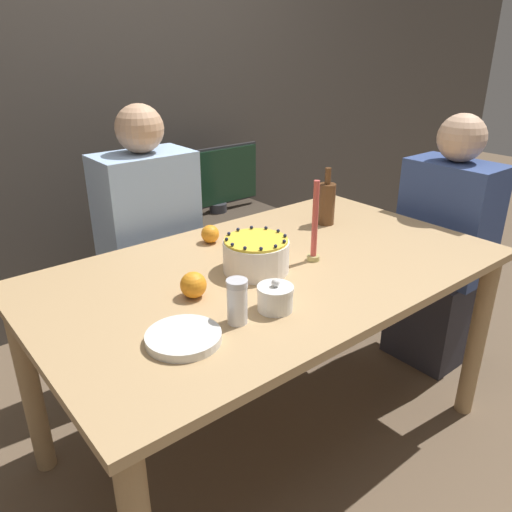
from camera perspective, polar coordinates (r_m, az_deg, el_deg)
The scene contains 15 objects.
ground_plane at distance 2.15m, azimuth 1.54°, elevation -19.74°, with size 12.00×12.00×0.00m, color brown.
wall_behind at distance 2.78m, azimuth -18.43°, elevation 18.87°, with size 8.00×0.05×2.60m.
dining_table at distance 1.77m, azimuth 1.77°, elevation -4.22°, with size 1.62×0.95×0.75m.
cake at distance 1.67m, azimuth 0.00°, elevation 0.12°, with size 0.22×0.22×0.13m.
sugar_bowl at distance 1.43m, azimuth 2.21°, elevation -4.78°, with size 0.11×0.11×0.10m.
sugar_shaker at distance 1.36m, azimuth -2.16°, elevation -5.19°, with size 0.06×0.06×0.13m.
plate_stack at distance 1.32m, azimuth -8.28°, elevation -9.20°, with size 0.20×0.20×0.02m.
candle at distance 1.74m, azimuth 6.71°, elevation 3.11°, with size 0.05×0.05×0.29m.
bottle at distance 2.12m, azimuth 8.05°, elevation 6.04°, with size 0.07×0.07×0.24m.
orange_fruit_0 at distance 1.92m, azimuth -5.26°, elevation 2.52°, with size 0.07×0.07×0.07m.
orange_fruit_1 at distance 1.51m, azimuth -7.17°, elevation -3.29°, with size 0.08×0.08×0.08m.
person_man_blue_shirt at distance 2.26m, azimuth -11.79°, elevation -1.28°, with size 0.40×0.34×1.24m.
person_woman_floral at distance 2.51m, azimuth 20.49°, elevation -0.41°, with size 0.34×0.40×1.19m.
side_cabinet at distance 3.01m, azimuth -4.18°, elevation 0.05°, with size 0.61×0.52×0.56m.
tv_monitor at distance 2.85m, azimuth -4.49°, elevation 8.79°, with size 0.56×0.10×0.37m.
Camera 1 is at (-1.03, -1.18, 1.47)m, focal length 35.00 mm.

